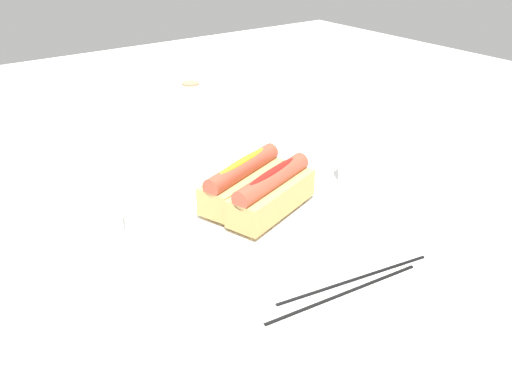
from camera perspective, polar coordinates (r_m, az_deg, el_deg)
ground_plane at (r=0.76m, az=0.49°, el=-4.09°), size 2.40×2.40×0.00m
serving_bowl at (r=0.77m, az=0.00°, el=-2.33°), size 0.27×0.27×0.03m
hotdog_front at (r=0.73m, az=1.75°, el=-0.05°), size 0.16×0.10×0.06m
hotdog_back at (r=0.76m, az=-1.68°, el=1.09°), size 0.16×0.10×0.06m
water_glass at (r=0.89m, az=11.11°, el=3.39°), size 0.07×0.07×0.09m
paper_towel_roll at (r=0.99m, az=-6.83°, el=7.80°), size 0.11×0.11×0.13m
napkin_box at (r=0.74m, az=-19.03°, el=0.10°), size 0.12×0.06×0.15m
chopstick_near at (r=0.67m, az=10.55°, el=-9.10°), size 0.22×0.04×0.01m
chopstick_far at (r=0.65m, az=9.43°, el=-10.58°), size 0.22×0.03×0.01m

